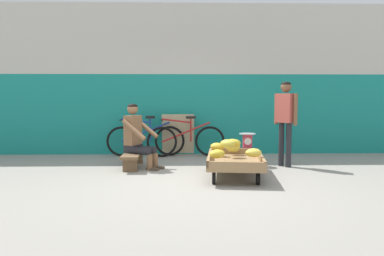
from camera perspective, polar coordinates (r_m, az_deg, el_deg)
ground_plane at (r=5.35m, az=0.02°, el=-8.80°), size 80.00×80.00×0.00m
back_wall at (r=8.32m, az=-0.55°, el=7.39°), size 16.00×0.30×3.28m
banana_cart at (r=5.91m, az=6.58°, el=-5.16°), size 0.99×1.52×0.36m
banana_pile at (r=5.89m, az=5.94°, el=-2.99°), size 0.82×1.19×0.26m
low_bench at (r=6.75m, az=-8.98°, el=-4.31°), size 0.32×1.10×0.27m
vendor_seated at (r=6.65m, az=-8.40°, el=-1.23°), size 0.74×0.64×1.14m
plastic_crate at (r=6.95m, az=8.45°, el=-4.45°), size 0.36×0.28×0.30m
weighing_scale at (r=6.91m, az=8.48°, el=-1.96°), size 0.30×0.30×0.29m
bicycle_near_left at (r=7.99m, az=-7.13°, el=-1.78°), size 1.66×0.48×0.86m
bicycle_far_left at (r=7.85m, az=-0.94°, el=-1.85°), size 1.66×0.48×0.86m
sign_board at (r=8.14m, az=-2.15°, el=-0.99°), size 0.70×0.19×0.89m
customer_adult at (r=6.88m, az=14.14°, el=2.09°), size 0.35×0.41×1.53m
shopping_bag at (r=6.45m, az=9.99°, el=-5.45°), size 0.18×0.12×0.24m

